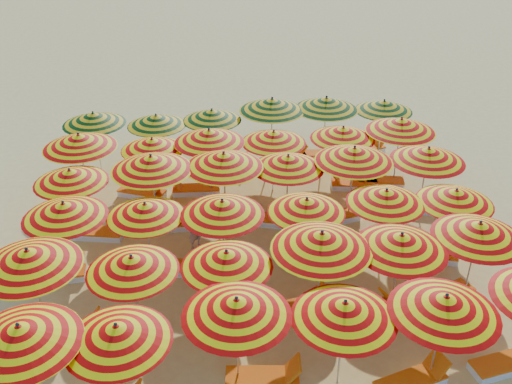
# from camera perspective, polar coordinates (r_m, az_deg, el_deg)

# --- Properties ---
(ground) EXTENTS (120.00, 120.00, 0.00)m
(ground) POSITION_cam_1_polar(r_m,az_deg,el_deg) (18.19, 0.17, -5.15)
(ground) COLOR #E1C164
(ground) RESTS_ON ground
(umbrella_0) EXTENTS (2.60, 2.60, 2.62)m
(umbrella_0) POSITION_cam_1_polar(r_m,az_deg,el_deg) (12.70, -22.52, -13.04)
(umbrella_0) COLOR silver
(umbrella_0) RESTS_ON ground
(umbrella_1) EXTENTS (2.63, 2.63, 2.42)m
(umbrella_1) POSITION_cam_1_polar(r_m,az_deg,el_deg) (12.38, -13.74, -13.58)
(umbrella_1) COLOR silver
(umbrella_1) RESTS_ON ground
(umbrella_2) EXTENTS (2.82, 2.82, 2.56)m
(umbrella_2) POSITION_cam_1_polar(r_m,az_deg,el_deg) (12.45, -1.95, -11.47)
(umbrella_2) COLOR silver
(umbrella_2) RESTS_ON ground
(umbrella_3) EXTENTS (2.65, 2.65, 2.48)m
(umbrella_3) POSITION_cam_1_polar(r_m,az_deg,el_deg) (12.63, 8.85, -11.60)
(umbrella_3) COLOR silver
(umbrella_3) RESTS_ON ground
(umbrella_4) EXTENTS (2.82, 2.82, 2.58)m
(umbrella_4) POSITION_cam_1_polar(r_m,az_deg,el_deg) (13.14, 18.38, -10.63)
(umbrella_4) COLOR silver
(umbrella_4) RESTS_ON ground
(umbrella_6) EXTENTS (2.85, 2.85, 2.66)m
(umbrella_6) POSITION_cam_1_polar(r_m,az_deg,el_deg) (14.68, -21.80, -6.18)
(umbrella_6) COLOR silver
(umbrella_6) RESTS_ON ground
(umbrella_7) EXTENTS (2.64, 2.64, 2.41)m
(umbrella_7) POSITION_cam_1_polar(r_m,az_deg,el_deg) (14.15, -12.30, -7.05)
(umbrella_7) COLOR silver
(umbrella_7) RESTS_ON ground
(umbrella_8) EXTENTS (2.55, 2.55, 2.43)m
(umbrella_8) POSITION_cam_1_polar(r_m,az_deg,el_deg) (13.98, -2.96, -6.72)
(umbrella_8) COLOR silver
(umbrella_8) RESTS_ON ground
(umbrella_9) EXTENTS (3.29, 3.29, 2.71)m
(umbrella_9) POSITION_cam_1_polar(r_m,az_deg,el_deg) (14.24, 6.58, -4.90)
(umbrella_9) COLOR silver
(umbrella_9) RESTS_ON ground
(umbrella_10) EXTENTS (2.68, 2.68, 2.55)m
(umbrella_10) POSITION_cam_1_polar(r_m,az_deg,el_deg) (14.80, 14.30, -4.89)
(umbrella_10) COLOR silver
(umbrella_10) RESTS_ON ground
(umbrella_11) EXTENTS (3.13, 3.13, 2.55)m
(umbrella_11) POSITION_cam_1_polar(r_m,az_deg,el_deg) (15.88, 21.40, -3.60)
(umbrella_11) COLOR silver
(umbrella_11) RESTS_ON ground
(umbrella_12) EXTENTS (3.12, 3.12, 2.50)m
(umbrella_12) POSITION_cam_1_polar(r_m,az_deg,el_deg) (16.56, -18.64, -1.73)
(umbrella_12) COLOR silver
(umbrella_12) RESTS_ON ground
(umbrella_13) EXTENTS (2.38, 2.38, 2.35)m
(umbrella_13) POSITION_cam_1_polar(r_m,az_deg,el_deg) (16.24, -11.01, -1.78)
(umbrella_13) COLOR silver
(umbrella_13) RESTS_ON ground
(umbrella_14) EXTENTS (2.76, 2.76, 2.51)m
(umbrella_14) POSITION_cam_1_polar(r_m,az_deg,el_deg) (15.80, -3.38, -1.59)
(umbrella_14) COLOR silver
(umbrella_14) RESTS_ON ground
(umbrella_15) EXTENTS (2.95, 2.95, 2.37)m
(umbrella_15) POSITION_cam_1_polar(r_m,az_deg,el_deg) (16.17, 5.09, -1.37)
(umbrella_15) COLOR silver
(umbrella_15) RESTS_ON ground
(umbrella_16) EXTENTS (2.30, 2.30, 2.43)m
(umbrella_16) POSITION_cam_1_polar(r_m,az_deg,el_deg) (16.87, 12.86, -0.47)
(umbrella_16) COLOR silver
(umbrella_16) RESTS_ON ground
(umbrella_17) EXTENTS (2.85, 2.85, 2.38)m
(umbrella_17) POSITION_cam_1_polar(r_m,az_deg,el_deg) (17.51, 19.33, -0.43)
(umbrella_17) COLOR silver
(umbrella_17) RESTS_ON ground
(umbrella_18) EXTENTS (2.57, 2.57, 2.43)m
(umbrella_18) POSITION_cam_1_polar(r_m,az_deg,el_deg) (18.41, -18.08, 1.51)
(umbrella_18) COLOR silver
(umbrella_18) RESTS_ON ground
(umbrella_19) EXTENTS (3.10, 3.10, 2.72)m
(umbrella_19) POSITION_cam_1_polar(r_m,az_deg,el_deg) (18.02, -10.43, 2.86)
(umbrella_19) COLOR silver
(umbrella_19) RESTS_ON ground
(umbrella_20) EXTENTS (2.56, 2.56, 2.68)m
(umbrella_20) POSITION_cam_1_polar(r_m,az_deg,el_deg) (18.02, -3.23, 3.20)
(umbrella_20) COLOR silver
(umbrella_20) RESTS_ON ground
(umbrella_21) EXTENTS (2.93, 2.93, 2.49)m
(umbrella_21) POSITION_cam_1_polar(r_m,az_deg,el_deg) (18.26, 3.22, 3.00)
(umbrella_21) COLOR silver
(umbrella_21) RESTS_ON ground
(umbrella_22) EXTENTS (2.58, 2.58, 2.70)m
(umbrella_22) POSITION_cam_1_polar(r_m,az_deg,el_deg) (18.57, 9.79, 3.71)
(umbrella_22) COLOR silver
(umbrella_22) RESTS_ON ground
(umbrella_23) EXTENTS (3.15, 3.15, 2.59)m
(umbrella_23) POSITION_cam_1_polar(r_m,az_deg,el_deg) (19.33, 16.82, 3.59)
(umbrella_23) COLOR silver
(umbrella_23) RESTS_ON ground
(umbrella_24) EXTENTS (3.21, 3.21, 2.66)m
(umbrella_24) POSITION_cam_1_polar(r_m,az_deg,el_deg) (20.19, -17.26, 4.88)
(umbrella_24) COLOR silver
(umbrella_24) RESTS_ON ground
(umbrella_25) EXTENTS (2.85, 2.85, 2.34)m
(umbrella_25) POSITION_cam_1_polar(r_m,az_deg,el_deg) (20.04, -10.33, 4.71)
(umbrella_25) COLOR silver
(umbrella_25) RESTS_ON ground
(umbrella_26) EXTENTS (2.89, 2.89, 2.61)m
(umbrella_26) POSITION_cam_1_polar(r_m,az_deg,el_deg) (19.81, -4.70, 5.57)
(umbrella_26) COLOR silver
(umbrella_26) RESTS_ON ground
(umbrella_27) EXTENTS (2.57, 2.57, 2.43)m
(umbrella_27) POSITION_cam_1_polar(r_m,az_deg,el_deg) (20.08, 1.78, 5.51)
(umbrella_27) COLOR silver
(umbrella_27) RESTS_ON ground
(umbrella_28) EXTENTS (2.46, 2.46, 2.46)m
(umbrella_28) POSITION_cam_1_polar(r_m,az_deg,el_deg) (20.54, 8.68, 5.84)
(umbrella_28) COLOR silver
(umbrella_28) RESTS_ON ground
(umbrella_29) EXTENTS (2.84, 2.84, 2.67)m
(umbrella_29) POSITION_cam_1_polar(r_m,az_deg,el_deg) (21.14, 14.30, 6.50)
(umbrella_29) COLOR silver
(umbrella_29) RESTS_ON ground
(umbrella_30) EXTENTS (3.01, 3.01, 2.49)m
(umbrella_30) POSITION_cam_1_polar(r_m,az_deg,el_deg) (22.29, -15.93, 7.08)
(umbrella_30) COLOR silver
(umbrella_30) RESTS_ON ground
(umbrella_31) EXTENTS (2.44, 2.44, 2.35)m
(umbrella_31) POSITION_cam_1_polar(r_m,az_deg,el_deg) (21.93, -9.94, 7.07)
(umbrella_31) COLOR silver
(umbrella_31) RESTS_ON ground
(umbrella_32) EXTENTS (2.44, 2.44, 2.39)m
(umbrella_32) POSITION_cam_1_polar(r_m,az_deg,el_deg) (22.05, -4.43, 7.67)
(umbrella_32) COLOR silver
(umbrella_32) RESTS_ON ground
(umbrella_33) EXTENTS (3.31, 3.31, 2.72)m
(umbrella_33) POSITION_cam_1_polar(r_m,az_deg,el_deg) (22.20, 1.62, 8.72)
(umbrella_33) COLOR silver
(umbrella_33) RESTS_ON ground
(umbrella_34) EXTENTS (3.28, 3.28, 2.68)m
(umbrella_34) POSITION_cam_1_polar(r_m,az_deg,el_deg) (22.59, 7.04, 8.79)
(umbrella_34) COLOR silver
(umbrella_34) RESTS_ON ground
(umbrella_35) EXTENTS (3.03, 3.03, 2.42)m
(umbrella_35) POSITION_cam_1_polar(r_m,az_deg,el_deg) (23.35, 12.67, 8.40)
(umbrella_35) COLOR silver
(umbrella_35) RESTS_ON ground
(lounger_1) EXTENTS (1.78, 0.76, 0.69)m
(lounger_1) POSITION_cam_1_polar(r_m,az_deg,el_deg) (13.89, 0.83, -18.11)
(lounger_1) COLOR white
(lounger_1) RESTS_ON ground
(lounger_2) EXTENTS (1.83, 1.06, 0.69)m
(lounger_2) POSITION_cam_1_polar(r_m,az_deg,el_deg) (14.28, 15.31, -17.82)
(lounger_2) COLOR white
(lounger_2) RESTS_ON ground
(lounger_3) EXTENTS (1.81, 0.91, 0.69)m
(lounger_3) POSITION_cam_1_polar(r_m,az_deg,el_deg) (15.40, 23.77, -15.42)
(lounger_3) COLOR white
(lounger_3) RESTS_ON ground
(lounger_4) EXTENTS (1.76, 0.66, 0.69)m
(lounger_4) POSITION_cam_1_polar(r_m,az_deg,el_deg) (15.72, -18.28, -13.02)
(lounger_4) COLOR white
(lounger_4) RESTS_ON ground
(lounger_5) EXTENTS (1.82, 0.95, 0.69)m
(lounger_5) POSITION_cam_1_polar(r_m,az_deg,el_deg) (15.63, 4.17, -11.49)
(lounger_5) COLOR white
(lounger_5) RESTS_ON ground
(lounger_6) EXTENTS (1.82, 1.19, 0.69)m
(lounger_6) POSITION_cam_1_polar(r_m,az_deg,el_deg) (16.38, 14.82, -10.32)
(lounger_6) COLOR white
(lounger_6) RESTS_ON ground
(lounger_7) EXTENTS (1.82, 1.23, 0.69)m
(lounger_7) POSITION_cam_1_polar(r_m,az_deg,el_deg) (16.77, 18.35, -9.88)
(lounger_7) COLOR white
(lounger_7) RESTS_ON ground
(lounger_8) EXTENTS (1.77, 0.69, 0.69)m
(lounger_8) POSITION_cam_1_polar(r_m,az_deg,el_deg) (17.64, -19.28, -7.82)
(lounger_8) COLOR white
(lounger_8) RESTS_ON ground
(lounger_9) EXTENTS (1.81, 0.91, 0.69)m
(lounger_9) POSITION_cam_1_polar(r_m,az_deg,el_deg) (17.14, -8.42, -7.41)
(lounger_9) COLOR white
(lounger_9) RESTS_ON ground
(lounger_10) EXTENTS (1.83, 1.14, 0.69)m
(lounger_10) POSITION_cam_1_polar(r_m,az_deg,el_deg) (17.42, 6.39, -6.56)
(lounger_10) COLOR white
(lounger_10) RESTS_ON ground
(lounger_11) EXTENTS (1.83, 1.07, 0.69)m
(lounger_11) POSITION_cam_1_polar(r_m,az_deg,el_deg) (18.25, 17.00, -5.97)
(lounger_11) COLOR white
(lounger_11) RESTS_ON ground
(lounger_12) EXTENTS (1.81, 0.90, 0.69)m
(lounger_12) POSITION_cam_1_polar(r_m,az_deg,el_deg) (19.12, -15.79, -3.95)
(lounger_12) COLOR white
(lounger_12) RESTS_ON ground
(lounger_13) EXTENTS (1.74, 0.61, 0.69)m
(lounger_13) POSITION_cam_1_polar(r_m,az_deg,el_deg) (19.02, -8.03, -3.18)
(lounger_13) COLOR white
(lounger_13) RESTS_ON ground
(lounger_14) EXTENTS (1.83, 1.05, 0.69)m
(lounger_14) POSITION_cam_1_polar(r_m,az_deg,el_deg) (19.04, 1.65, -2.82)
(lounger_14) COLOR white
(lounger_14) RESTS_ON ground
(lounger_15) EXTENTS (1.82, 0.97, 0.69)m
(lounger_15) POSITION_cam_1_polar(r_m,az_deg,el_deg) (19.33, 7.68, -2.56)
(lounger_15) COLOR white
(lounger_15) RESTS_ON ground
(lounger_16) EXTENTS (1.83, 1.12, 0.69)m
(lounger_16) POSITION_cam_1_polar(r_m,az_deg,el_deg) (20.57, 17.47, -1.63)
(lounger_16) COLOR white
(lounger_16) RESTS_ON ground
(lounger_17) EXTENTS (1.82, 1.19, 0.69)m
(lounger_17) POSITION_cam_1_polar(r_m,az_deg,el_deg) (20.97, -11.23, -0.08)
(lounger_17) COLOR white
(lounger_17) RESTS_ON ground
(lounger_18) EXTENTS (1.75, 0.65, 0.69)m
(lounger_18) POSITION_cam_1_polar(r_m,az_deg,el_deg) (20.90, -6.11, 0.26)
(lounger_18) COLOR white
(lounger_18) RESTS_ON ground
(lounger_19) EXTENTS (1.80, 0.83, 0.69)m
(lounger_19) POSITION_cam_1_polar(r_m,az_deg,el_deg) (21.42, 9.68, 0.78)
(lounger_19) COLOR white
(lounger_19) RESTS_ON ground
(lounger_20) EXTENTS (1.81, 0.91, 0.69)m
(lounger_20) POSITION_cam_1_polar(r_m,az_deg,el_deg) (21.79, 12.21, 1.05)
(lounger_20) COLOR white
(lounger_20) RESTS_ON ground
(lounger_21) EXTENTS (1.82, 1.24, 0.69)m
(lounger_21) POSITION_cam_1_polar(r_m,az_deg,el_deg) (22.85, -2.74, 3.19)
(lounger_21) COLOR white
(lounger_21) RESTS_ON ground
(lounger_22) EXTENTS (1.78, 0.76, 0.69)m
(lounger_22) POSITION_cam_1_polar(r_m,az_deg,el_deg) (23.16, 3.02, 3.56)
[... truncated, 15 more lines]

